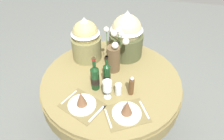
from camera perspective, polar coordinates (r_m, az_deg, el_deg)
name	(u,v)px	position (r m, az deg, el deg)	size (l,w,h in m)	color
ground	(111,125)	(2.61, -0.18, -14.74)	(8.00, 8.00, 0.00)	slate
dining_table	(111,87)	(2.11, -0.21, -4.78)	(1.37, 1.37, 0.77)	olive
place_setting_left	(82,102)	(1.78, -8.27, -8.63)	(0.41, 0.37, 0.16)	brown
place_setting_right	(127,111)	(1.70, 4.06, -10.98)	(0.42, 0.40, 0.16)	brown
flower_vase	(114,54)	(2.01, 0.61, 4.27)	(0.24, 0.21, 0.45)	brown
wine_bottle_left	(107,75)	(1.87, -1.40, -1.39)	(0.07, 0.07, 0.34)	#143819
wine_bottle_right	(95,78)	(1.85, -4.67, -2.06)	(0.08, 0.08, 0.35)	#143819
wine_glass_right	(107,86)	(1.76, -1.28, -4.48)	(0.08, 0.08, 0.19)	silver
tumbler_near_right	(118,89)	(1.85, 1.75, -5.24)	(0.06, 0.06, 0.11)	silver
pepper_mill	(131,86)	(1.83, 5.30, -4.41)	(0.05, 0.05, 0.20)	brown
gift_tub_back_left	(86,38)	(2.16, -7.19, 8.77)	(0.31, 0.31, 0.47)	olive
gift_tub_back_centre	(126,33)	(2.18, 3.96, 9.98)	(0.36, 0.36, 0.51)	#474C2D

